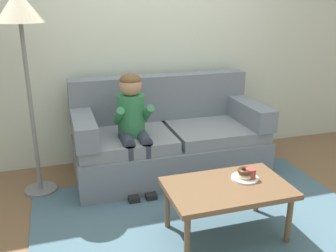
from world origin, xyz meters
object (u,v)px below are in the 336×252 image
(coffee_table, at_px, (227,191))
(toy_controller, at_px, (237,204))
(couch, at_px, (168,140))
(person_child, at_px, (133,120))
(donut, at_px, (245,175))
(floor_lamp, at_px, (21,24))
(mug, at_px, (251,174))

(coffee_table, distance_m, toy_controller, 0.57)
(couch, height_order, person_child, person_child)
(coffee_table, bearing_deg, toy_controller, 51.41)
(donut, bearing_deg, toy_controller, 69.83)
(donut, distance_m, floor_lamp, 2.19)
(couch, relative_size, toy_controller, 8.50)
(donut, height_order, floor_lamp, floor_lamp)
(couch, xyz_separation_m, coffee_table, (0.08, -1.23, 0.03))
(coffee_table, bearing_deg, donut, 19.57)
(coffee_table, bearing_deg, mug, 11.07)
(couch, xyz_separation_m, person_child, (-0.41, -0.21, 0.32))
(person_child, height_order, donut, person_child)
(coffee_table, xyz_separation_m, floor_lamp, (-1.38, 1.16, 1.17))
(donut, bearing_deg, couch, 102.33)
(coffee_table, bearing_deg, person_child, 115.82)
(donut, relative_size, floor_lamp, 0.07)
(toy_controller, bearing_deg, coffee_table, -122.51)
(couch, relative_size, mug, 21.34)
(person_child, xyz_separation_m, floor_lamp, (-0.89, 0.14, 0.88))
(person_child, relative_size, toy_controller, 4.87)
(coffee_table, distance_m, mug, 0.23)
(couch, bearing_deg, donut, -77.67)
(person_child, xyz_separation_m, mug, (0.70, -0.98, -0.20))
(coffee_table, relative_size, toy_controller, 4.06)
(floor_lamp, bearing_deg, toy_controller, -26.02)
(coffee_table, height_order, toy_controller, coffee_table)
(couch, xyz_separation_m, toy_controller, (0.36, -0.88, -0.33))
(coffee_table, xyz_separation_m, toy_controller, (0.28, 0.35, -0.36))
(person_child, distance_m, donut, 1.19)
(toy_controller, bearing_deg, person_child, 145.27)
(coffee_table, relative_size, donut, 7.65)
(donut, xyz_separation_m, toy_controller, (0.11, 0.29, -0.44))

